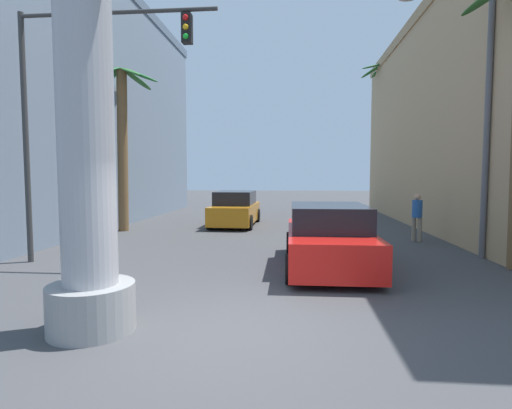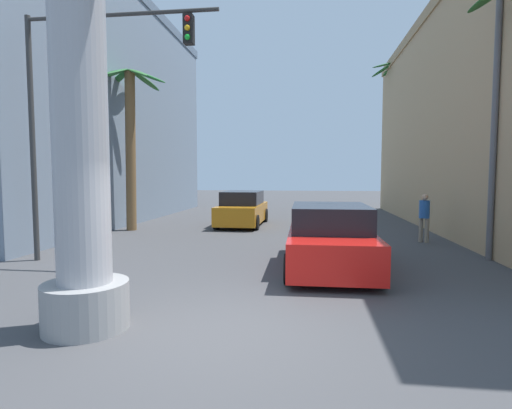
{
  "view_description": "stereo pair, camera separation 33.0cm",
  "coord_description": "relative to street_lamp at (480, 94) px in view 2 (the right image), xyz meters",
  "views": [
    {
      "loc": [
        0.85,
        -5.6,
        2.29
      ],
      "look_at": [
        0.0,
        3.46,
        1.62
      ],
      "focal_mm": 28.0,
      "sensor_mm": 36.0,
      "label": 1
    },
    {
      "loc": [
        1.17,
        -5.57,
        2.29
      ],
      "look_at": [
        0.0,
        3.46,
        1.62
      ],
      "focal_mm": 28.0,
      "sensor_mm": 36.0,
      "label": 2
    }
  ],
  "objects": [
    {
      "name": "ground_plane",
      "position": [
        -5.67,
        4.17,
        -4.42
      ],
      "size": [
        87.34,
        87.34,
        0.0
      ],
      "primitive_type": "plane",
      "color": "#424244"
    },
    {
      "name": "pedestrian_mid_right",
      "position": [
        -0.56,
        2.73,
        -3.46
      ],
      "size": [
        0.47,
        0.47,
        1.65
      ],
      "color": "gray",
      "rests_on": "ground"
    },
    {
      "name": "traffic_light_mast",
      "position": [
        -10.23,
        -1.63,
        0.05
      ],
      "size": [
        5.12,
        0.32,
        6.4
      ],
      "color": "#333333",
      "rests_on": "ground"
    },
    {
      "name": "building_left",
      "position": [
        -15.51,
        7.47,
        1.13
      ],
      "size": [
        6.18,
        19.1,
        11.09
      ],
      "color": "slate",
      "rests_on": "ground"
    },
    {
      "name": "car_lead",
      "position": [
        -3.95,
        -1.5,
        -3.69
      ],
      "size": [
        2.12,
        4.63,
        1.56
      ],
      "color": "black",
      "rests_on": "ground"
    },
    {
      "name": "palm_tree_mid_left",
      "position": [
        -11.76,
        4.34,
        -0.27
      ],
      "size": [
        2.99,
        2.94,
        6.65
      ],
      "color": "brown",
      "rests_on": "ground"
    },
    {
      "name": "car_far",
      "position": [
        -7.45,
        6.52,
        -3.69
      ],
      "size": [
        1.98,
        4.34,
        1.56
      ],
      "color": "black",
      "rests_on": "ground"
    },
    {
      "name": "palm_tree_far_right",
      "position": [
        0.87,
        14.49,
        1.43
      ],
      "size": [
        3.25,
        3.32,
        9.35
      ],
      "color": "brown",
      "rests_on": "ground"
    },
    {
      "name": "street_lamp",
      "position": [
        0.0,
        0.0,
        0.0
      ],
      "size": [
        2.55,
        0.28,
        7.32
      ],
      "color": "#59595E",
      "rests_on": "ground"
    }
  ]
}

